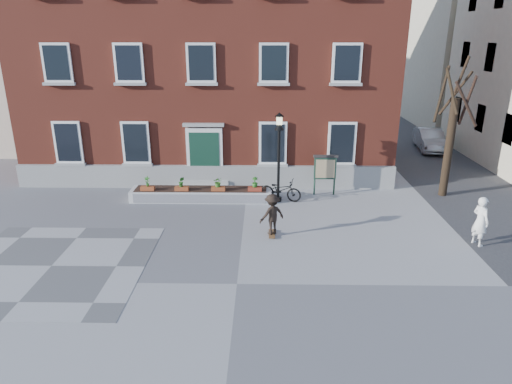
{
  "coord_description": "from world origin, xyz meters",
  "views": [
    {
      "loc": [
        0.76,
        -11.87,
        7.05
      ],
      "look_at": [
        0.5,
        4.0,
        1.5
      ],
      "focal_mm": 32.0,
      "sensor_mm": 36.0,
      "label": 1
    }
  ],
  "objects_px": {
    "bicycle": "(280,190)",
    "bystander": "(480,221)",
    "parked_car": "(430,140)",
    "lamp_post": "(279,145)",
    "notice_board": "(325,168)",
    "skateboarder": "(272,214)"
  },
  "relations": [
    {
      "from": "notice_board",
      "to": "lamp_post",
      "type": "bearing_deg",
      "value": -156.72
    },
    {
      "from": "bicycle",
      "to": "bystander",
      "type": "xyz_separation_m",
      "value": [
        6.77,
        -4.39,
        0.4
      ]
    },
    {
      "from": "parked_car",
      "to": "skateboarder",
      "type": "bearing_deg",
      "value": -121.05
    },
    {
      "from": "skateboarder",
      "to": "bystander",
      "type": "bearing_deg",
      "value": -5.26
    },
    {
      "from": "bicycle",
      "to": "parked_car",
      "type": "distance_m",
      "value": 13.58
    },
    {
      "from": "notice_board",
      "to": "skateboarder",
      "type": "height_order",
      "value": "notice_board"
    },
    {
      "from": "parked_car",
      "to": "notice_board",
      "type": "bearing_deg",
      "value": -125.1
    },
    {
      "from": "bicycle",
      "to": "notice_board",
      "type": "xyz_separation_m",
      "value": [
        2.04,
        0.79,
        0.77
      ]
    },
    {
      "from": "bicycle",
      "to": "bystander",
      "type": "relative_size",
      "value": 1.06
    },
    {
      "from": "lamp_post",
      "to": "skateboarder",
      "type": "bearing_deg",
      "value": -95.29
    },
    {
      "from": "bicycle",
      "to": "skateboarder",
      "type": "height_order",
      "value": "skateboarder"
    },
    {
      "from": "lamp_post",
      "to": "skateboarder",
      "type": "relative_size",
      "value": 2.46
    },
    {
      "from": "bystander",
      "to": "skateboarder",
      "type": "height_order",
      "value": "bystander"
    },
    {
      "from": "bicycle",
      "to": "bystander",
      "type": "bearing_deg",
      "value": -106.07
    },
    {
      "from": "bicycle",
      "to": "parked_car",
      "type": "bearing_deg",
      "value": -29.19
    },
    {
      "from": "notice_board",
      "to": "skateboarder",
      "type": "distance_m",
      "value": 5.17
    },
    {
      "from": "parked_car",
      "to": "notice_board",
      "type": "height_order",
      "value": "notice_board"
    },
    {
      "from": "skateboarder",
      "to": "notice_board",
      "type": "bearing_deg",
      "value": 61.29
    },
    {
      "from": "bicycle",
      "to": "lamp_post",
      "type": "xyz_separation_m",
      "value": [
        -0.1,
        -0.13,
        2.05
      ]
    },
    {
      "from": "parked_car",
      "to": "bystander",
      "type": "height_order",
      "value": "bystander"
    },
    {
      "from": "bicycle",
      "to": "skateboarder",
      "type": "xyz_separation_m",
      "value": [
        -0.43,
        -3.72,
        0.34
      ]
    },
    {
      "from": "parked_car",
      "to": "lamp_post",
      "type": "relative_size",
      "value": 1.04
    }
  ]
}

